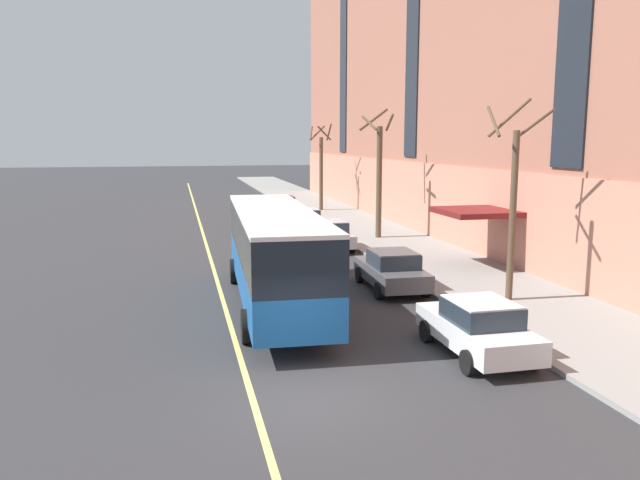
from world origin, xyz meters
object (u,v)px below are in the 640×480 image
object	(u,v)px
parked_car_darkgray_4	(392,270)
parked_car_silver_5	(328,235)
parked_car_red_3	(283,206)
street_tree_far_uptown	(379,174)
parked_car_silver_6	(305,221)
street_tree_far_downtown	(321,166)
parked_car_white_2	(478,327)
street_tree_mid_block	(513,201)
city_bus	(275,251)

from	to	relation	value
parked_car_darkgray_4	parked_car_silver_5	world-z (taller)	same
parked_car_red_3	street_tree_far_uptown	bearing A→B (deg)	-74.19
parked_car_silver_5	parked_car_silver_6	size ratio (longest dim) A/B	0.93
parked_car_darkgray_4	parked_car_silver_6	bearing A→B (deg)	90.99
parked_car_red_3	street_tree_far_downtown	world-z (taller)	street_tree_far_downtown
parked_car_silver_5	street_tree_far_uptown	xyz separation A→B (m)	(3.62, 2.59, 3.05)
parked_car_white_2	parked_car_red_3	size ratio (longest dim) A/B	0.93
parked_car_darkgray_4	street_tree_far_uptown	distance (m)	12.77
parked_car_white_2	street_tree_far_downtown	bearing A→B (deg)	83.99
parked_car_silver_6	street_tree_mid_block	xyz separation A→B (m)	(3.65, -18.33, 2.88)
parked_car_white_2	street_tree_mid_block	size ratio (longest dim) A/B	0.60
street_tree_far_downtown	parked_car_silver_6	bearing A→B (deg)	-107.92
street_tree_mid_block	street_tree_far_downtown	distance (m)	29.58
parked_car_darkgray_4	street_tree_far_downtown	distance (m)	27.09
city_bus	parked_car_silver_5	bearing A→B (deg)	67.35
parked_car_silver_5	parked_car_red_3	bearing A→B (deg)	89.61
parked_car_white_2	street_tree_mid_block	world-z (taller)	street_tree_mid_block
parked_car_silver_5	parked_car_darkgray_4	bearing A→B (deg)	-88.47
city_bus	parked_car_white_2	size ratio (longest dim) A/B	2.85
street_tree_far_uptown	parked_car_white_2	bearing A→B (deg)	-100.47
parked_car_red_3	street_tree_mid_block	xyz separation A→B (m)	(3.53, -27.20, 2.89)
parked_car_white_2	street_tree_far_downtown	xyz separation A→B (m)	(3.62, 34.35, 2.92)
parked_car_silver_6	street_tree_mid_block	bearing A→B (deg)	-78.73
street_tree_far_uptown	city_bus	bearing A→B (deg)	-121.13
parked_car_white_2	parked_car_red_3	bearing A→B (deg)	89.82
parked_car_silver_5	street_tree_far_downtown	size ratio (longest dim) A/B	0.63
parked_car_red_3	street_tree_far_downtown	size ratio (longest dim) A/B	0.66
parked_car_red_3	street_tree_far_uptown	distance (m)	13.25
street_tree_far_uptown	parked_car_silver_5	bearing A→B (deg)	-144.39
parked_car_red_3	parked_car_silver_6	distance (m)	8.87
parked_car_white_2	parked_car_silver_6	size ratio (longest dim) A/B	0.91
parked_car_darkgray_4	parked_car_silver_5	xyz separation A→B (m)	(-0.25, 9.34, -0.00)
parked_car_white_2	parked_car_darkgray_4	distance (m)	7.64
city_bus	street_tree_mid_block	xyz separation A→B (m)	(8.23, -1.20, 1.66)
parked_car_silver_6	street_tree_far_uptown	size ratio (longest dim) A/B	0.63
street_tree_far_downtown	street_tree_mid_block	bearing A→B (deg)	-89.97
parked_car_white_2	parked_car_silver_5	size ratio (longest dim) A/B	0.98
parked_car_silver_5	street_tree_mid_block	distance (m)	13.06
city_bus	parked_car_silver_5	world-z (taller)	city_bus
parked_car_silver_5	street_tree_far_uptown	bearing A→B (deg)	35.61
parked_car_white_2	street_tree_far_uptown	world-z (taller)	street_tree_far_uptown
street_tree_far_uptown	street_tree_far_downtown	xyz separation A→B (m)	(0.00, 14.79, -0.13)
parked_car_white_2	street_tree_far_downtown	distance (m)	34.67
street_tree_far_downtown	street_tree_far_uptown	bearing A→B (deg)	-90.01
street_tree_mid_block	street_tree_far_uptown	bearing A→B (deg)	90.08
parked_car_silver_6	street_tree_far_uptown	distance (m)	5.92
parked_car_darkgray_4	parked_car_silver_6	xyz separation A→B (m)	(-0.27, 15.47, -0.00)
parked_car_silver_5	city_bus	bearing A→B (deg)	-112.65
parked_car_red_3	street_tree_far_downtown	xyz separation A→B (m)	(3.52, 2.38, 2.92)
parked_car_red_3	street_tree_mid_block	bearing A→B (deg)	-82.60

